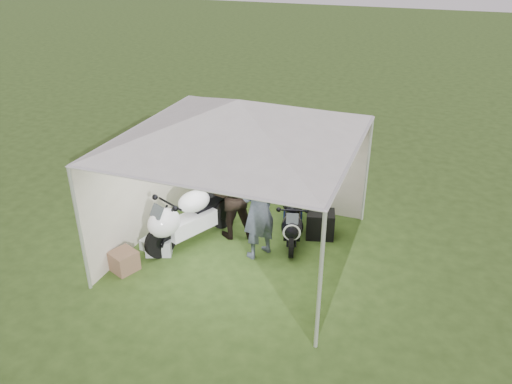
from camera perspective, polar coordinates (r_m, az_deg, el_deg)
ground at (r=9.75m, az=-1.75°, el=-6.62°), size 80.00×80.00×0.00m
canopy_tent at (r=8.63m, az=-1.91°, el=7.89°), size 5.66×5.66×3.00m
motorcycle_white at (r=9.73m, az=-7.81°, el=-2.74°), size 1.18×2.08×1.09m
motorcycle_black at (r=9.80m, az=4.19°, el=-2.97°), size 0.75×1.82×0.92m
paddock_stand at (r=10.72m, az=4.24°, el=-2.40°), size 0.45×0.34×0.30m
person_dark_jacket at (r=9.78m, az=-2.64°, el=-0.28°), size 1.09×0.98×1.84m
person_blue_jacket at (r=9.10m, az=0.30°, el=-1.90°), size 0.77×0.87×2.00m
equipment_box at (r=10.11m, az=7.35°, el=-3.67°), size 0.64×0.56×0.55m
crate_0 at (r=9.75m, az=-11.00°, el=-6.04°), size 0.58×0.52×0.32m
crate_1 at (r=9.42m, az=-14.86°, el=-7.62°), size 0.55×0.55×0.38m
crate_2 at (r=9.93m, az=-12.13°, el=-5.88°), size 0.34×0.30×0.21m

